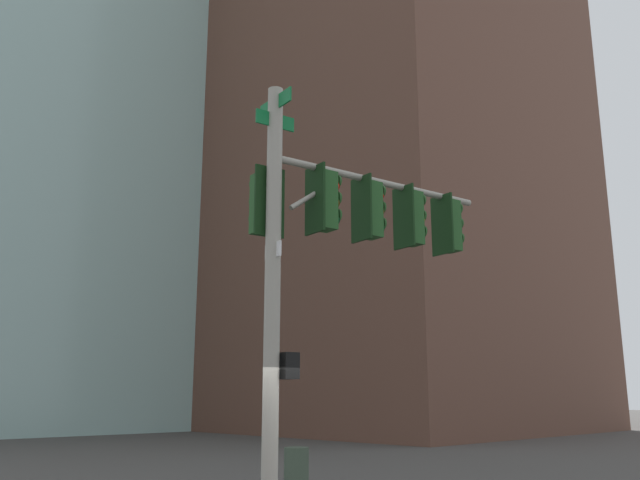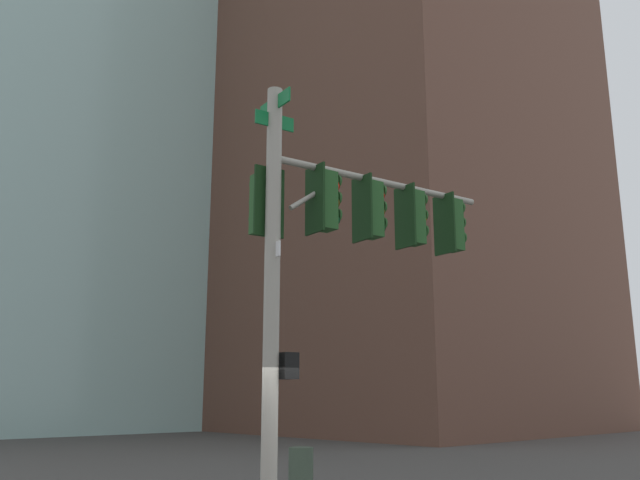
% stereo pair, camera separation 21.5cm
% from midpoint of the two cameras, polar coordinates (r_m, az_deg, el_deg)
% --- Properties ---
extents(signal_pole_assembly, '(1.46, 4.86, 7.03)m').
position_cam_midpoint_polar(signal_pole_assembly, '(11.39, 2.16, 0.16)').
color(signal_pole_assembly, '#9E998C').
rests_on(signal_pole_assembly, ground_plane).
extents(litter_bin, '(0.56, 0.56, 0.95)m').
position_cam_midpoint_polar(litter_bin, '(15.99, -1.22, -18.81)').
color(litter_bin, '#384738').
rests_on(litter_bin, ground_plane).
extents(building_brick_nearside, '(18.31, 20.44, 37.01)m').
position_cam_midpoint_polar(building_brick_nearside, '(46.15, 7.94, 7.93)').
color(building_brick_nearside, brown).
rests_on(building_brick_nearside, ground_plane).
extents(building_brick_midblock, '(18.77, 18.96, 47.41)m').
position_cam_midpoint_polar(building_brick_midblock, '(67.64, -0.77, 5.60)').
color(building_brick_midblock, '#4C3328').
rests_on(building_brick_midblock, ground_plane).
extents(building_brick_farside, '(16.25, 19.03, 38.12)m').
position_cam_midpoint_polar(building_brick_farside, '(68.74, -8.02, 1.39)').
color(building_brick_farside, brown).
rests_on(building_brick_farside, ground_plane).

